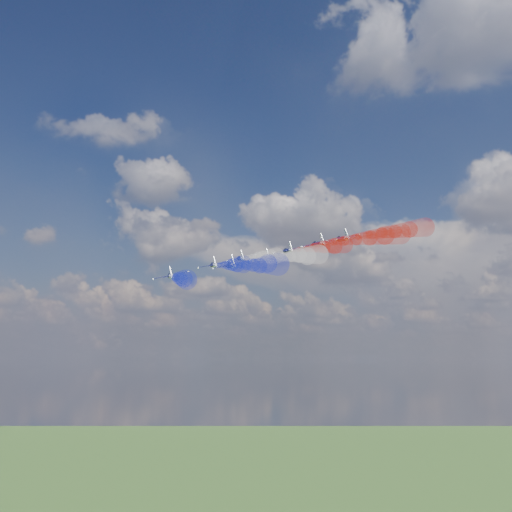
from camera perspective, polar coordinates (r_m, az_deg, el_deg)
The scene contains 16 objects.
jet_lead at distance 179.75m, azimuth -1.40°, elevation -0.24°, with size 8.69×10.86×2.90m, color black, non-canonical shape.
trail_lead at distance 154.96m, azimuth 0.16°, elevation -0.10°, with size 3.62×40.81×3.62m, color white, non-canonical shape.
jet_inner_left at distance 165.87m, azimuth -3.81°, elevation -0.83°, with size 8.69×10.86×2.90m, color black, non-canonical shape.
trail_inner_left at distance 140.90m, azimuth -2.53°, elevation -0.79°, with size 3.62×40.81×3.62m, color #1824D3, non-canonical shape.
jet_inner_right at distance 167.12m, azimuth 2.86°, elevation 0.47°, with size 8.69×10.86×2.90m, color black, non-canonical shape.
trail_inner_right at distance 142.79m, azimuth 5.28°, elevation 0.74°, with size 3.62×40.81×3.62m, color red, non-canonical shape.
jet_outer_left at distance 151.24m, azimuth -7.64°, elevation -1.80°, with size 8.69×10.86×2.90m, color black, non-canonical shape.
trail_outer_left at distance 126.09m, azimuth -6.97°, elevation -1.94°, with size 3.62×40.81×3.62m, color #1824D3, non-canonical shape.
jet_center_third at distance 154.78m, azimuth 0.82°, elevation -0.20°, with size 8.69×10.86×2.90m, color black, non-canonical shape.
trail_center_third at distance 130.22m, azimuth 3.09°, elevation -0.04°, with size 3.62×40.81×3.62m, color white, non-canonical shape.
jet_outer_right at distance 157.95m, azimuth 7.69°, elevation 1.53°, with size 8.69×10.86×2.90m, color black, non-canonical shape.
trail_outer_right at distance 134.35m, azimuth 11.14°, elevation 2.00°, with size 3.62×40.81×3.62m, color red, non-canonical shape.
jet_rear_left at distance 138.41m, azimuth -2.24°, elevation -0.85°, with size 8.69×10.86×2.90m, color black, non-canonical shape.
trail_rear_left at distance 113.57m, azimuth -0.31°, elevation -0.80°, with size 3.62×40.81×3.62m, color #1824D3, non-canonical shape.
jet_rear_right at distance 145.30m, azimuth 5.55°, elevation 1.06°, with size 8.69×10.86×2.90m, color black, non-canonical shape.
trail_rear_right at distance 121.37m, azimuth 8.94°, elevation 1.48°, with size 3.62×40.81×3.62m, color red, non-canonical shape.
Camera 1 is at (104.67, -133.65, 103.33)m, focal length 44.74 mm.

